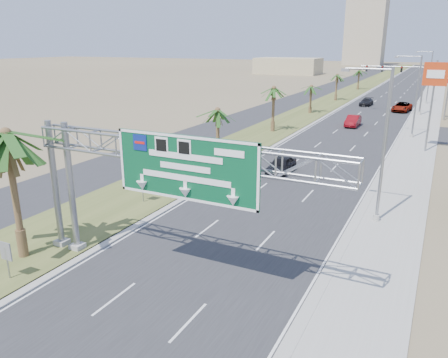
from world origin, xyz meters
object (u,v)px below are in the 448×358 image
at_px(sign_gantry, 162,161).
at_px(car_right_lane, 402,107).
at_px(car_far, 366,102).
at_px(car_left_lane, 281,165).
at_px(palm_near, 6,134).
at_px(car_mid_lane, 353,121).
at_px(signal_mast, 409,85).
at_px(pole_sign_red_near, 435,80).

bearing_deg(sign_gantry, car_right_lane, 85.38).
bearing_deg(car_far, car_left_lane, -86.03).
distance_m(palm_near, car_right_lane, 68.64).
height_order(sign_gantry, car_mid_lane, sign_gantry).
height_order(signal_mast, car_right_lane, signal_mast).
height_order(palm_near, car_mid_lane, palm_near).
relative_size(car_right_lane, car_far, 1.21).
distance_m(car_mid_lane, pole_sign_red_near, 17.12).
relative_size(palm_near, car_mid_lane, 1.75).
distance_m(palm_near, pole_sign_red_near, 41.26).
height_order(car_far, pole_sign_red_near, pole_sign_red_near).
height_order(car_left_lane, car_mid_lane, car_mid_lane).
height_order(car_right_lane, pole_sign_red_near, pole_sign_red_near).
distance_m(palm_near, car_left_lane, 24.02).
distance_m(signal_mast, car_right_lane, 5.18).
distance_m(palm_near, car_mid_lane, 49.96).
xyz_separation_m(palm_near, car_right_lane, (13.39, 67.04, -6.14)).
xyz_separation_m(sign_gantry, car_left_lane, (-0.94, 20.14, -5.30)).
relative_size(sign_gantry, palm_near, 2.01).
height_order(signal_mast, pole_sign_red_near, pole_sign_red_near).
relative_size(signal_mast, car_left_lane, 2.31).
relative_size(palm_near, car_left_lane, 1.87).
relative_size(signal_mast, pole_sign_red_near, 1.06).
distance_m(sign_gantry, car_far, 70.39).
bearing_deg(car_right_lane, pole_sign_red_near, -74.19).
bearing_deg(signal_mast, pole_sign_red_near, -81.18).
bearing_deg(pole_sign_red_near, palm_near, -116.78).
bearing_deg(car_right_lane, signal_mast, -66.24).
xyz_separation_m(sign_gantry, car_mid_lane, (0.40, 46.91, -5.27)).
bearing_deg(sign_gantry, palm_near, -166.68).
height_order(palm_near, car_far, palm_near).
bearing_deg(car_left_lane, car_mid_lane, 87.88).
bearing_deg(car_far, palm_near, -91.93).
bearing_deg(car_right_lane, car_mid_lane, -98.89).
bearing_deg(car_left_lane, sign_gantry, -86.60).
height_order(palm_near, pole_sign_red_near, pole_sign_red_near).
bearing_deg(car_far, pole_sign_red_near, -67.95).
height_order(car_mid_lane, pole_sign_red_near, pole_sign_red_near).
xyz_separation_m(car_left_lane, car_right_lane, (6.19, 44.97, 0.04)).
distance_m(car_mid_lane, car_right_lane, 18.84).
distance_m(sign_gantry, car_mid_lane, 47.21).
bearing_deg(palm_near, sign_gantry, 13.32).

